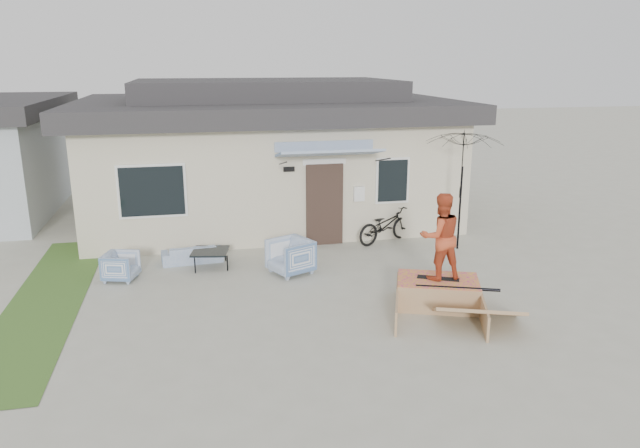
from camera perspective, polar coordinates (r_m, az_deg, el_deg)
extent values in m
plane|color=#A9A796|center=(11.08, 0.48, -9.03)|extent=(90.00, 90.00, 0.00)
cube|color=#3A6125|center=(13.02, -24.75, -6.66)|extent=(1.40, 8.00, 0.01)
cube|color=beige|center=(18.23, -5.12, 5.62)|extent=(10.00, 7.00, 3.00)
cube|color=#2A2A2D|center=(18.02, -5.26, 11.11)|extent=(10.80, 7.80, 0.50)
cube|color=#2A2A2D|center=(17.99, -5.30, 12.86)|extent=(7.50, 4.50, 0.60)
cube|color=#38271F|center=(15.07, 0.44, 1.86)|extent=(0.95, 0.08, 2.10)
cube|color=white|center=(14.64, -15.84, 3.07)|extent=(1.60, 0.06, 1.30)
cube|color=white|center=(15.45, 6.97, 4.17)|extent=(0.90, 0.06, 1.20)
cube|color=#486EA9|center=(14.32, 0.90, 6.85)|extent=(2.50, 1.09, 0.29)
imported|color=#486EA9|center=(14.26, -12.19, -2.53)|extent=(1.44, 0.54, 0.55)
imported|color=#486EA9|center=(13.50, -18.62, -3.75)|extent=(0.78, 0.80, 0.67)
imported|color=#486EA9|center=(13.18, -2.88, -2.96)|extent=(1.07, 1.09, 0.86)
cube|color=black|center=(13.86, -10.48, -3.30)|extent=(0.94, 0.94, 0.40)
imported|color=black|center=(15.46, 6.29, 0.25)|extent=(1.86, 1.29, 1.13)
cylinder|color=black|center=(15.12, 13.30, 1.48)|extent=(0.05, 0.05, 2.10)
imported|color=black|center=(14.97, 13.46, 4.08)|extent=(2.23, 2.13, 0.90)
cube|color=black|center=(11.72, 11.30, -5.09)|extent=(0.81, 0.54, 0.05)
imported|color=#C94C29|center=(11.45, 11.52, -1.03)|extent=(0.84, 0.65, 1.68)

